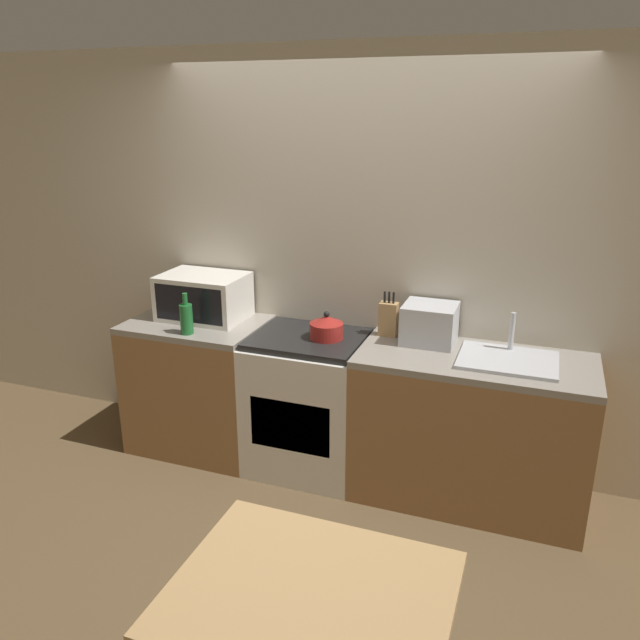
{
  "coord_description": "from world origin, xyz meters",
  "views": [
    {
      "loc": [
        1.09,
        -2.73,
        2.22
      ],
      "look_at": [
        -0.11,
        0.52,
        1.05
      ],
      "focal_mm": 35.0,
      "sensor_mm": 36.0,
      "label": 1
    }
  ],
  "objects_px": {
    "stove_range": "(308,403)",
    "dining_table": "(310,615)",
    "bottle": "(186,318)",
    "toaster_oven": "(429,324)",
    "microwave": "(203,297)",
    "kettle": "(326,327)"
  },
  "relations": [
    {
      "from": "stove_range",
      "to": "kettle",
      "type": "bearing_deg",
      "value": 3.24
    },
    {
      "from": "stove_range",
      "to": "kettle",
      "type": "xyz_separation_m",
      "value": [
        0.12,
        0.01,
        0.52
      ]
    },
    {
      "from": "stove_range",
      "to": "toaster_oven",
      "type": "xyz_separation_m",
      "value": [
        0.72,
        0.15,
        0.57
      ]
    },
    {
      "from": "stove_range",
      "to": "dining_table",
      "type": "xyz_separation_m",
      "value": [
        0.72,
        -1.83,
        0.2
      ]
    },
    {
      "from": "kettle",
      "to": "bottle",
      "type": "bearing_deg",
      "value": -165.32
    },
    {
      "from": "kettle",
      "to": "bottle",
      "type": "xyz_separation_m",
      "value": [
        -0.84,
        -0.22,
        0.03
      ]
    },
    {
      "from": "microwave",
      "to": "dining_table",
      "type": "height_order",
      "value": "microwave"
    },
    {
      "from": "stove_range",
      "to": "kettle",
      "type": "distance_m",
      "value": 0.54
    },
    {
      "from": "microwave",
      "to": "kettle",
      "type": "bearing_deg",
      "value": -5.53
    },
    {
      "from": "stove_range",
      "to": "toaster_oven",
      "type": "height_order",
      "value": "toaster_oven"
    },
    {
      "from": "kettle",
      "to": "dining_table",
      "type": "xyz_separation_m",
      "value": [
        0.6,
        -1.84,
        -0.32
      ]
    },
    {
      "from": "bottle",
      "to": "toaster_oven",
      "type": "height_order",
      "value": "bottle"
    },
    {
      "from": "microwave",
      "to": "stove_range",
      "type": "bearing_deg",
      "value": -6.87
    },
    {
      "from": "stove_range",
      "to": "bottle",
      "type": "bearing_deg",
      "value": -163.51
    },
    {
      "from": "stove_range",
      "to": "microwave",
      "type": "height_order",
      "value": "microwave"
    },
    {
      "from": "toaster_oven",
      "to": "dining_table",
      "type": "relative_size",
      "value": 0.34
    },
    {
      "from": "kettle",
      "to": "microwave",
      "type": "relative_size",
      "value": 0.37
    },
    {
      "from": "bottle",
      "to": "toaster_oven",
      "type": "bearing_deg",
      "value": 14.15
    },
    {
      "from": "bottle",
      "to": "kettle",
      "type": "bearing_deg",
      "value": 14.68
    },
    {
      "from": "toaster_oven",
      "to": "bottle",
      "type": "bearing_deg",
      "value": -165.85
    },
    {
      "from": "bottle",
      "to": "dining_table",
      "type": "xyz_separation_m",
      "value": [
        1.44,
        -1.62,
        -0.35
      ]
    },
    {
      "from": "stove_range",
      "to": "bottle",
      "type": "height_order",
      "value": "bottle"
    }
  ]
}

